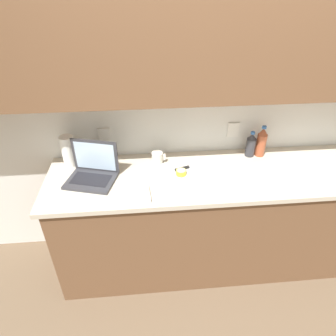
% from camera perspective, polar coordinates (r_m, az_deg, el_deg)
% --- Properties ---
extents(ground_plane, '(12.00, 12.00, 0.00)m').
position_cam_1_polar(ground_plane, '(2.81, 7.50, -16.49)').
color(ground_plane, brown).
rests_on(ground_plane, ground).
extents(wall_back, '(5.20, 0.38, 2.60)m').
position_cam_1_polar(wall_back, '(2.14, 9.25, 17.41)').
color(wall_back, white).
rests_on(wall_back, ground_plane).
extents(counter_unit, '(2.44, 0.66, 0.91)m').
position_cam_1_polar(counter_unit, '(2.48, 8.79, -9.47)').
color(counter_unit, brown).
rests_on(counter_unit, ground_plane).
extents(laptop, '(0.38, 0.33, 0.26)m').
position_cam_1_polar(laptop, '(2.15, -14.14, -0.47)').
color(laptop, '#333338').
rests_on(laptop, counter_unit).
extents(cutting_board, '(0.34, 0.25, 0.01)m').
position_cam_1_polar(cutting_board, '(2.17, 3.44, -0.77)').
color(cutting_board, silver).
rests_on(cutting_board, counter_unit).
extents(knife, '(0.26, 0.11, 0.02)m').
position_cam_1_polar(knife, '(2.20, 3.46, 0.07)').
color(knife, silver).
rests_on(knife, cutting_board).
extents(lemon_half_cut, '(0.07, 0.07, 0.04)m').
position_cam_1_polar(lemon_half_cut, '(2.13, 2.52, -0.91)').
color(lemon_half_cut, yellow).
rests_on(lemon_half_cut, cutting_board).
extents(bottle_green_soda, '(0.07, 0.07, 0.25)m').
position_cam_1_polar(bottle_green_soda, '(2.43, 17.36, 4.72)').
color(bottle_green_soda, '#A34C2D').
rests_on(bottle_green_soda, counter_unit).
extents(bottle_oil_tall, '(0.07, 0.07, 0.21)m').
position_cam_1_polar(bottle_oil_tall, '(2.41, 15.49, 4.24)').
color(bottle_oil_tall, '#333338').
rests_on(bottle_oil_tall, counter_unit).
extents(measuring_cup, '(0.10, 0.08, 0.09)m').
position_cam_1_polar(measuring_cup, '(2.26, -2.04, 1.96)').
color(measuring_cup, silver).
rests_on(measuring_cup, counter_unit).
extents(paper_towel_roll, '(0.10, 0.10, 0.24)m').
position_cam_1_polar(paper_towel_roll, '(2.32, -18.41, 3.10)').
color(paper_towel_roll, white).
rests_on(paper_towel_roll, counter_unit).
extents(dish_towel, '(0.23, 0.18, 0.02)m').
position_cam_1_polar(dish_towel, '(1.96, -6.72, -5.20)').
color(dish_towel, silver).
rests_on(dish_towel, counter_unit).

